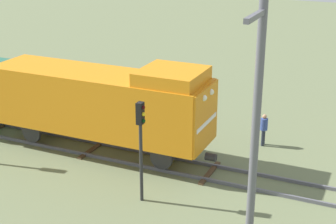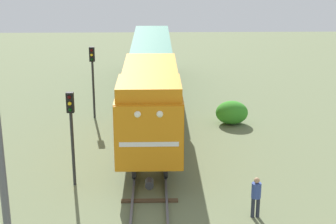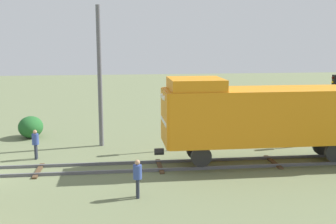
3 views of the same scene
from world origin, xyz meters
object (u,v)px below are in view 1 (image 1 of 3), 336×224
catenary_mast (255,129)px  worker_by_signal (264,127)px  traffic_signal_mid (141,134)px  locomotive (103,101)px

catenary_mast → worker_by_signal: bearing=11.3°
traffic_signal_mid → locomotive: bearing=48.3°
catenary_mast → locomotive: bearing=60.2°
traffic_signal_mid → catenary_mast: 5.53m
worker_by_signal → catenary_mast: catenary_mast is taller
worker_by_signal → catenary_mast: 10.13m
locomotive → worker_by_signal: bearing=-59.0°
traffic_signal_mid → catenary_mast: size_ratio=0.49×
locomotive → worker_by_signal: size_ratio=6.82×
traffic_signal_mid → worker_by_signal: size_ratio=2.54×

